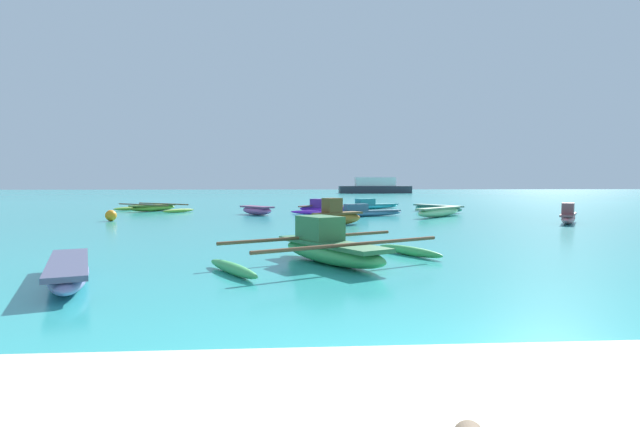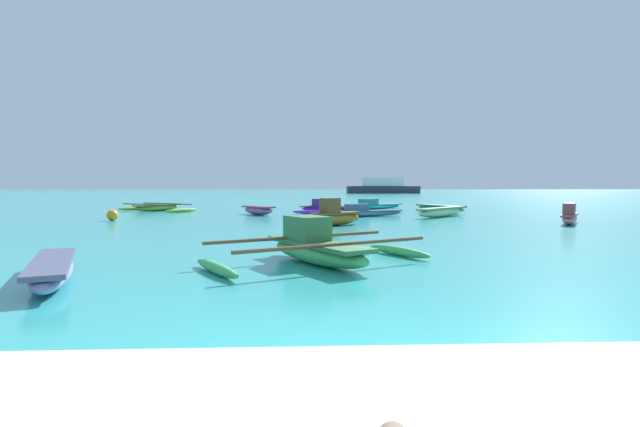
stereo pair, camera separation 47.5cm
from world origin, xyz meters
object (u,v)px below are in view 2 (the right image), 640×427
(moored_boat_4, at_px, (365,212))
(moored_boat_7, at_px, (374,205))
(moored_boat_8, at_px, (328,208))
(moored_boat_5, at_px, (157,208))
(distant_ferry, at_px, (383,187))
(moored_boat_2, at_px, (335,216))
(moored_boat_0, at_px, (570,216))
(moored_boat_9, at_px, (440,212))
(moored_boat_3, at_px, (440,208))
(moored_boat_10, at_px, (52,270))
(moored_boat_6, at_px, (258,210))
(moored_boat_1, at_px, (316,248))
(mooring_buoy_2, at_px, (112,215))

(moored_boat_4, relative_size, moored_boat_7, 1.00)
(moored_boat_8, bearing_deg, moored_boat_4, -27.66)
(moored_boat_5, relative_size, distant_ferry, 0.43)
(moored_boat_2, bearing_deg, moored_boat_0, -34.54)
(moored_boat_2, distance_m, moored_boat_9, 6.85)
(moored_boat_2, xyz_separation_m, moored_boat_5, (-9.31, 10.05, -0.16))
(moored_boat_0, distance_m, moored_boat_3, 8.43)
(moored_boat_0, distance_m, moored_boat_5, 20.85)
(moored_boat_10, bearing_deg, moored_boat_7, 137.43)
(moored_boat_5, bearing_deg, moored_boat_4, -77.87)
(moored_boat_6, bearing_deg, moored_boat_2, -11.14)
(moored_boat_2, xyz_separation_m, moored_boat_8, (0.27, 7.90, -0.12))
(moored_boat_0, relative_size, moored_boat_10, 0.76)
(moored_boat_8, bearing_deg, moored_boat_1, -59.49)
(moored_boat_2, distance_m, moored_boat_5, 13.70)
(moored_boat_0, height_order, moored_boat_4, moored_boat_0)
(moored_boat_0, distance_m, moored_boat_4, 8.68)
(moored_boat_7, bearing_deg, moored_boat_4, -132.39)
(moored_boat_4, distance_m, moored_boat_7, 6.76)
(moored_boat_10, relative_size, mooring_buoy_2, 7.12)
(moored_boat_1, distance_m, moored_boat_9, 14.53)
(moored_boat_3, bearing_deg, distant_ferry, 148.39)
(distant_ferry, bearing_deg, moored_boat_3, -96.37)
(moored_boat_5, bearing_deg, moored_boat_3, -59.70)
(moored_boat_3, distance_m, mooring_buoy_2, 16.45)
(moored_boat_7, bearing_deg, moored_boat_1, -131.87)
(moored_boat_1, distance_m, moored_boat_8, 16.65)
(moored_boat_4, xyz_separation_m, mooring_buoy_2, (-10.93, -2.15, 0.02))
(distant_ferry, bearing_deg, moored_boat_6, -106.41)
(mooring_buoy_2, height_order, distant_ferry, distant_ferry)
(moored_boat_2, bearing_deg, moored_boat_9, 3.60)
(moored_boat_8, height_order, mooring_buoy_2, moored_boat_8)
(moored_boat_3, distance_m, distant_ferry, 50.46)
(moored_boat_1, xyz_separation_m, moored_boat_5, (-8.27, 18.75, -0.10))
(moored_boat_2, relative_size, moored_boat_4, 0.55)
(moored_boat_1, xyz_separation_m, distant_ferry, (13.02, 67.10, 0.69))
(moored_boat_0, distance_m, distant_ferry, 58.19)
(moored_boat_10, height_order, mooring_buoy_2, mooring_buoy_2)
(moored_boat_4, height_order, mooring_buoy_2, moored_boat_4)
(moored_boat_0, distance_m, moored_boat_1, 13.56)
(moored_boat_0, bearing_deg, moored_boat_6, 97.21)
(moored_boat_3, xyz_separation_m, distant_ferry, (5.59, 50.14, 0.78))
(moored_boat_1, xyz_separation_m, moored_boat_4, (2.83, 13.65, -0.09))
(moored_boat_8, bearing_deg, moored_boat_10, -71.94)
(moored_boat_4, height_order, moored_boat_6, moored_boat_4)
(moored_boat_4, relative_size, moored_boat_8, 0.92)
(moored_boat_0, distance_m, moored_boat_7, 12.69)
(moored_boat_4, bearing_deg, moored_boat_0, -50.77)
(mooring_buoy_2, bearing_deg, moored_boat_8, 28.50)
(moored_boat_7, bearing_deg, moored_boat_9, -104.27)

